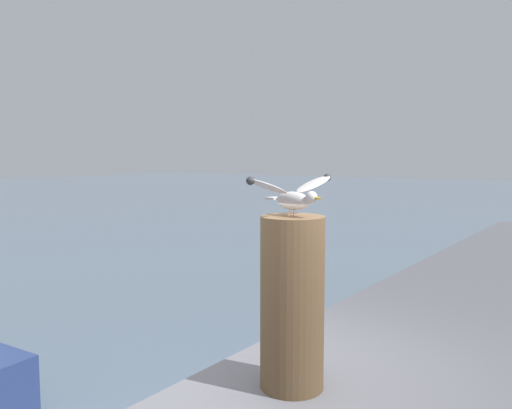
{
  "coord_description": "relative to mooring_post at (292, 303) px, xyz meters",
  "views": [
    {
      "loc": [
        -2.07,
        -2.02,
        2.75
      ],
      "look_at": [
        0.27,
        -0.3,
        2.48
      ],
      "focal_mm": 35.54,
      "sensor_mm": 36.0,
      "label": 1
    }
  ],
  "objects": [
    {
      "name": "mooring_post",
      "position": [
        0.0,
        0.0,
        0.0
      ],
      "size": [
        0.36,
        0.36,
        0.97
      ],
      "primitive_type": "cylinder",
      "color": "#4C3823",
      "rests_on": "harbor_quay"
    },
    {
      "name": "seagull",
      "position": [
        -0.0,
        -0.0,
        0.61
      ],
      "size": [
        0.64,
        0.39,
        0.22
      ],
      "color": "tan",
      "rests_on": "mooring_post"
    }
  ]
}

